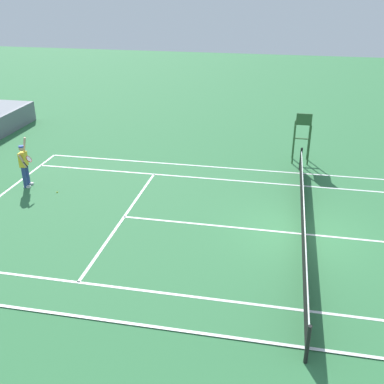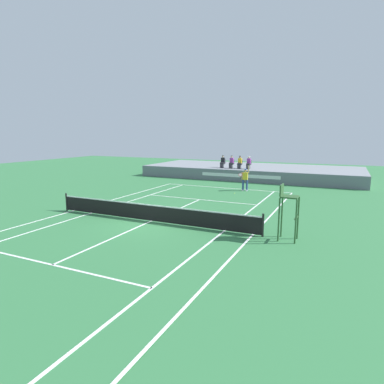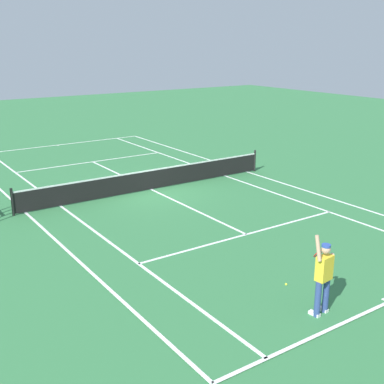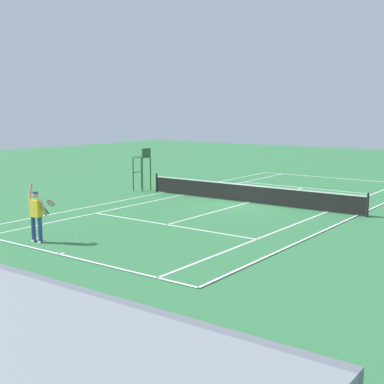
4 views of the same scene
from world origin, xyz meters
name	(u,v)px [view 2 (image 2 of 4)]	position (x,y,z in m)	size (l,w,h in m)	color
ground_plane	(151,222)	(0.00, 0.00, 0.00)	(80.00, 80.00, 0.00)	#337542
court	(151,222)	(0.00, 0.00, 0.01)	(11.08, 23.88, 0.03)	#337542
net	(150,212)	(0.00, 0.00, 0.52)	(11.98, 0.10, 1.07)	black
barrier_wall	(240,176)	(0.00, 15.97, 0.57)	(22.22, 0.25, 1.14)	slate
bleacher_platform	(252,171)	(0.00, 20.47, 0.57)	(22.22, 8.74, 1.14)	gray
spectator_seated_0	(223,162)	(-2.32, 17.46, 1.75)	(0.44, 0.60, 1.26)	#474C56
spectator_seated_1	(231,162)	(-1.38, 17.46, 1.75)	(0.44, 0.60, 1.26)	#474C56
spectator_seated_2	(240,162)	(-0.50, 17.46, 1.75)	(0.44, 0.60, 1.26)	#474C56
spectator_seated_3	(249,163)	(0.42, 17.46, 1.75)	(0.44, 0.60, 1.26)	#474C56
tennis_player	(245,179)	(1.85, 11.30, 0.99)	(0.75, 0.69, 2.08)	navy
tennis_ball	(235,193)	(1.48, 9.78, 0.03)	(0.07, 0.07, 0.07)	#D1E533
umpire_chair	(288,205)	(6.97, 0.00, 1.56)	(0.77, 0.77, 2.44)	#2D562D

